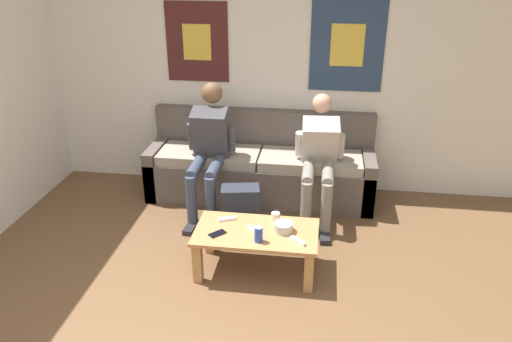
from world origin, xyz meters
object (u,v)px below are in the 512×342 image
(drink_can_blue, at_px, (259,234))
(game_controller_near_right, at_px, (227,219))
(coffee_table, at_px, (256,238))
(person_seated_adult, at_px, (209,145))
(game_controller_near_left, at_px, (253,230))
(backpack, at_px, (241,210))
(ceramic_bowl, at_px, (284,226))
(game_controller_far_center, at_px, (298,241))
(person_seated_teen, at_px, (319,155))
(couch, at_px, (261,169))
(cell_phone, at_px, (217,234))
(pillar_candle, at_px, (276,217))

(drink_can_blue, bearing_deg, game_controller_near_right, 136.67)
(coffee_table, distance_m, game_controller_near_right, 0.30)
(coffee_table, bearing_deg, person_seated_adult, 121.10)
(drink_can_blue, bearing_deg, person_seated_adult, 119.18)
(drink_can_blue, bearing_deg, game_controller_near_left, 113.22)
(person_seated_adult, xyz_separation_m, backpack, (0.37, -0.38, -0.47))
(game_controller_near_right, bearing_deg, game_controller_near_left, -30.10)
(ceramic_bowl, xyz_separation_m, game_controller_far_center, (0.12, -0.15, -0.03))
(coffee_table, bearing_deg, backpack, 110.76)
(person_seated_adult, height_order, game_controller_far_center, person_seated_adult)
(person_seated_adult, height_order, person_seated_teen, person_seated_adult)
(game_controller_near_right, bearing_deg, game_controller_far_center, -23.03)
(couch, distance_m, game_controller_far_center, 1.53)
(person_seated_teen, bearing_deg, game_controller_near_right, -129.22)
(couch, relative_size, drink_can_blue, 18.53)
(person_seated_adult, relative_size, cell_phone, 8.57)
(person_seated_adult, height_order, game_controller_near_left, person_seated_adult)
(person_seated_teen, distance_m, pillar_candle, 0.92)
(pillar_candle, xyz_separation_m, drink_can_blue, (-0.10, -0.32, 0.02))
(pillar_candle, height_order, game_controller_far_center, pillar_candle)
(drink_can_blue, relative_size, cell_phone, 0.86)
(game_controller_near_left, bearing_deg, game_controller_far_center, -17.94)
(backpack, height_order, drink_can_blue, drink_can_blue)
(person_seated_adult, relative_size, ceramic_bowl, 7.89)
(backpack, bearing_deg, game_controller_near_right, -93.17)
(backpack, bearing_deg, pillar_candle, -49.97)
(couch, height_order, game_controller_near_left, couch)
(person_seated_adult, relative_size, backpack, 2.86)
(game_controller_near_left, xyz_separation_m, game_controller_near_right, (-0.23, 0.14, 0.00))
(ceramic_bowl, height_order, drink_can_blue, drink_can_blue)
(person_seated_adult, distance_m, game_controller_far_center, 1.48)
(person_seated_teen, distance_m, game_controller_far_center, 1.16)
(game_controller_near_left, distance_m, cell_phone, 0.28)
(person_seated_adult, height_order, pillar_candle, person_seated_adult)
(person_seated_teen, relative_size, cell_phone, 7.97)
(person_seated_teen, bearing_deg, pillar_candle, -111.06)
(coffee_table, bearing_deg, ceramic_bowl, 6.59)
(coffee_table, height_order, game_controller_near_right, game_controller_near_right)
(coffee_table, distance_m, person_seated_teen, 1.15)
(ceramic_bowl, bearing_deg, game_controller_near_left, -172.97)
(game_controller_far_center, bearing_deg, backpack, 127.78)
(ceramic_bowl, relative_size, pillar_candle, 1.81)
(game_controller_far_center, bearing_deg, game_controller_near_left, 162.06)
(drink_can_blue, bearing_deg, backpack, 109.57)
(coffee_table, relative_size, game_controller_near_left, 7.27)
(drink_can_blue, relative_size, game_controller_near_right, 0.85)
(game_controller_far_center, bearing_deg, pillar_candle, 124.19)
(coffee_table, relative_size, cell_phone, 6.77)
(person_seated_adult, distance_m, game_controller_near_right, 0.97)
(backpack, height_order, game_controller_far_center, backpack)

